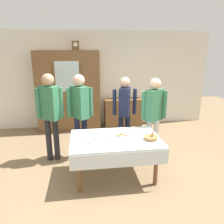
{
  "coord_description": "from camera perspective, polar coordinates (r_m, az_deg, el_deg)",
  "views": [
    {
      "loc": [
        -0.53,
        -3.55,
        2.16
      ],
      "look_at": [
        0.0,
        0.2,
        1.08
      ],
      "focal_mm": 34.32,
      "sensor_mm": 36.0,
      "label": 1
    }
  ],
  "objects": [
    {
      "name": "person_behind_table_left",
      "position": [
        4.59,
        3.36,
        1.27
      ],
      "size": [
        0.52,
        0.41,
        1.64
      ],
      "color": "#191E38",
      "rests_on": "ground"
    },
    {
      "name": "tea_cup_far_right",
      "position": [
        3.8,
        -1.42,
        -5.73
      ],
      "size": [
        0.13,
        0.13,
        0.06
      ],
      "color": "white",
      "rests_on": "dining_table"
    },
    {
      "name": "ground_plane",
      "position": [
        4.19,
        0.4,
        -15.07
      ],
      "size": [
        12.0,
        12.0,
        0.0
      ],
      "primitive_type": "plane",
      "color": "#846B4C",
      "rests_on": "ground"
    },
    {
      "name": "person_behind_table_right",
      "position": [
        4.31,
        -16.18,
        0.82
      ],
      "size": [
        0.52,
        0.37,
        1.76
      ],
      "color": "#232328",
      "rests_on": "ground"
    },
    {
      "name": "person_near_right_end",
      "position": [
        4.33,
        -8.52,
        1.06
      ],
      "size": [
        0.52,
        0.41,
        1.73
      ],
      "color": "#191E38",
      "rests_on": "ground"
    },
    {
      "name": "book_stack",
      "position": [
        6.21,
        3.0,
        3.93
      ],
      "size": [
        0.17,
        0.23,
        0.11
      ],
      "color": "#2D5184",
      "rests_on": "bookshelf_low"
    },
    {
      "name": "spoon_far_left",
      "position": [
        3.46,
        8.93,
        -8.69
      ],
      "size": [
        0.12,
        0.02,
        0.01
      ],
      "color": "silver",
      "rests_on": "dining_table"
    },
    {
      "name": "bread_basket",
      "position": [
        3.67,
        10.29,
        -6.7
      ],
      "size": [
        0.24,
        0.24,
        0.16
      ],
      "color": "#9E7542",
      "rests_on": "dining_table"
    },
    {
      "name": "dining_table",
      "position": [
        3.69,
        0.96,
        -8.61
      ],
      "size": [
        1.52,
        1.01,
        0.73
      ],
      "color": "brown",
      "rests_on": "ground"
    },
    {
      "name": "tea_cup_far_left",
      "position": [
        3.78,
        6.52,
        -5.98
      ],
      "size": [
        0.13,
        0.13,
        0.06
      ],
      "color": "white",
      "rests_on": "dining_table"
    },
    {
      "name": "tea_cup_mid_right",
      "position": [
        4.03,
        5.81,
        -4.56
      ],
      "size": [
        0.13,
        0.13,
        0.06
      ],
      "color": "white",
      "rests_on": "dining_table"
    },
    {
      "name": "tea_cup_near_left",
      "position": [
        3.89,
        -5.73,
        -5.32
      ],
      "size": [
        0.13,
        0.13,
        0.06
      ],
      "color": "white",
      "rests_on": "dining_table"
    },
    {
      "name": "bookshelf_low",
      "position": [
        6.32,
        2.94,
        -0.17
      ],
      "size": [
        1.08,
        0.35,
        0.81
      ],
      "color": "brown",
      "rests_on": "ground"
    },
    {
      "name": "spoon_mid_right",
      "position": [
        3.4,
        2.06,
        -8.95
      ],
      "size": [
        0.12,
        0.02,
        0.01
      ],
      "color": "silver",
      "rests_on": "dining_table"
    },
    {
      "name": "spoon_near_right",
      "position": [
        3.67,
        -4.28,
        -7.0
      ],
      "size": [
        0.12,
        0.02,
        0.01
      ],
      "color": "silver",
      "rests_on": "dining_table"
    },
    {
      "name": "back_wall",
      "position": [
        6.28,
        -3.17,
        8.54
      ],
      "size": [
        6.4,
        0.1,
        2.7
      ],
      "primitive_type": "cube",
      "color": "silver",
      "rests_on": "ground"
    },
    {
      "name": "wall_cabinet",
      "position": [
        6.01,
        -11.5,
        5.37
      ],
      "size": [
        1.7,
        0.46,
        2.17
      ],
      "color": "brown",
      "rests_on": "ground"
    },
    {
      "name": "mantel_clock",
      "position": [
        5.91,
        -9.69,
        17.04
      ],
      "size": [
        0.18,
        0.11,
        0.24
      ],
      "color": "brown",
      "rests_on": "wall_cabinet"
    },
    {
      "name": "tea_cup_mid_left",
      "position": [
        3.48,
        -5.75,
        -7.93
      ],
      "size": [
        0.13,
        0.13,
        0.06
      ],
      "color": "white",
      "rests_on": "dining_table"
    },
    {
      "name": "person_by_cabinet",
      "position": [
        4.34,
        11.08,
        0.33
      ],
      "size": [
        0.52,
        0.37,
        1.66
      ],
      "color": "silver",
      "rests_on": "ground"
    },
    {
      "name": "tea_cup_near_right",
      "position": [
        3.52,
        -0.44,
        -7.56
      ],
      "size": [
        0.13,
        0.13,
        0.06
      ],
      "color": "white",
      "rests_on": "dining_table"
    },
    {
      "name": "pastry_plate",
      "position": [
        3.73,
        2.66,
        -6.43
      ],
      "size": [
        0.28,
        0.28,
        0.05
      ],
      "color": "white",
      "rests_on": "dining_table"
    }
  ]
}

